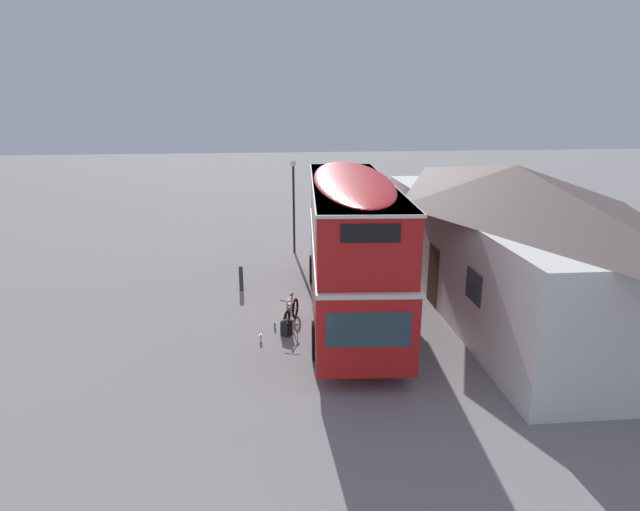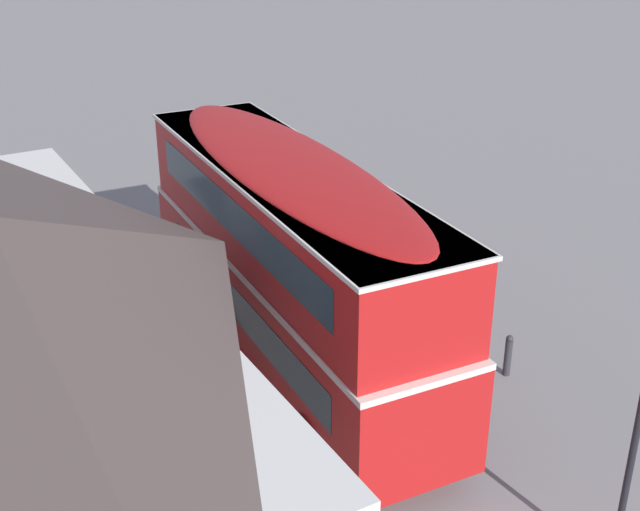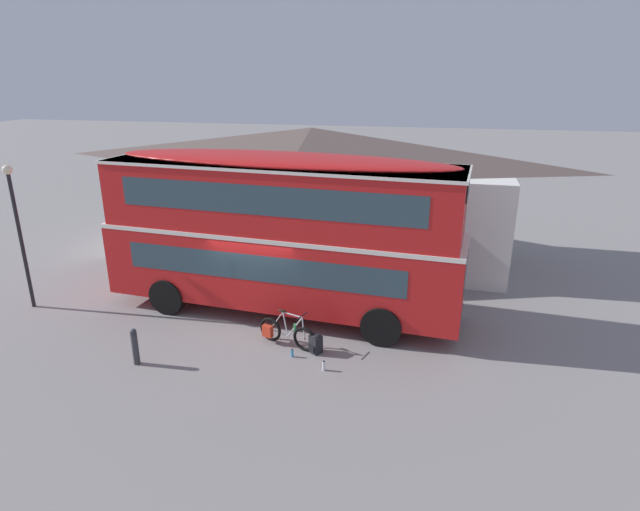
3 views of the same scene
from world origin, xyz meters
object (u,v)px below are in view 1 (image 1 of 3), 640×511
Objects in this scene: touring_bicycle at (291,313)px; backpack_on_ground at (286,327)px; water_bottle_clear_plastic at (261,338)px; street_lamp at (294,196)px; kerb_bollard at (241,278)px; water_bottle_blue_sports at (275,325)px; double_decker_bus at (350,239)px.

touring_bicycle is 0.92m from backpack_on_ground.
water_bottle_clear_plastic is at bearing -38.01° from touring_bicycle.
kerb_bollard is (4.99, -2.38, -2.25)m from street_lamp.
street_lamp reaches higher than kerb_bollard.
street_lamp reaches higher than backpack_on_ground.
water_bottle_clear_plastic is at bearing -9.82° from street_lamp.
water_bottle_blue_sports is at bearing 17.56° from kerb_bollard.
water_bottle_blue_sports is at bearing -147.50° from backpack_on_ground.
double_decker_bus is 5.11m from kerb_bollard.
backpack_on_ground is 0.66m from water_bottle_blue_sports.
backpack_on_ground is at bearing -12.73° from touring_bicycle.
double_decker_bus reaches higher than backpack_on_ground.
touring_bicycle is 3.14× the size of backpack_on_ground.
double_decker_bus is 47.65× the size of water_bottle_blue_sports.
touring_bicycle reaches higher than kerb_bollard.
water_bottle_clear_plastic is 10.11m from street_lamp.
backpack_on_ground is (0.89, -0.20, -0.09)m from touring_bicycle.
kerb_bollard is at bearing -160.35° from backpack_on_ground.
water_bottle_clear_plastic is at bearing -64.10° from backpack_on_ground.
touring_bicycle is at bearing -72.55° from double_decker_bus.
water_bottle_blue_sports is at bearing -68.98° from double_decker_bus.
street_lamp is (-7.70, -1.37, 0.10)m from double_decker_bus.
double_decker_bus is at bearing 124.35° from backpack_on_ground.
double_decker_bus reaches higher than kerb_bollard.
street_lamp is 4.55× the size of kerb_bollard.
touring_bicycle is 8.70m from street_lamp.
street_lamp is at bearing 170.18° from water_bottle_clear_plastic.
kerb_bollard reaches higher than water_bottle_clear_plastic.
street_lamp reaches higher than touring_bicycle.
backpack_on_ground reaches higher than water_bottle_blue_sports.
double_decker_bus is 2.42× the size of street_lamp.
backpack_on_ground is 4.51m from kerb_bollard.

